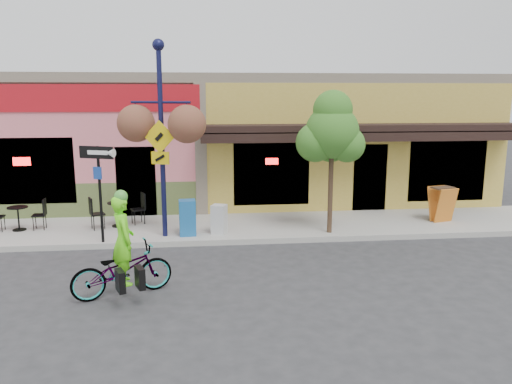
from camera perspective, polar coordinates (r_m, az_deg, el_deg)
ground at (r=12.62m, az=-1.57°, el=-6.73°), size 90.00×90.00×0.00m
sidewalk at (r=14.51m, az=-2.19°, el=-4.03°), size 24.00×3.00×0.15m
curb at (r=13.12m, az=-1.76°, el=-5.68°), size 24.00×0.12×0.15m
building at (r=19.56m, az=-3.34°, el=6.39°), size 18.20×8.20×4.50m
bicycle at (r=10.13m, az=-15.05°, el=-8.61°), size 2.07×1.36×1.03m
cyclist_rider at (r=10.01m, az=-14.87°, el=-6.70°), size 0.62×0.74×1.74m
lamp_post at (r=13.11m, az=-10.72°, el=5.79°), size 1.75×1.16×5.08m
one_way_sign at (r=13.13m, az=-17.37°, el=-0.31°), size 0.95×0.55×2.46m
cafe_set_left at (r=15.27m, az=-25.54°, el=-2.39°), size 1.50×0.83×0.87m
cafe_set_right at (r=14.72m, az=-15.49°, el=-2.07°), size 1.70×1.31×0.92m
newspaper_box_blue at (r=13.43m, az=-7.84°, el=-2.92°), size 0.46×0.41×0.96m
newspaper_box_grey at (r=13.50m, az=-4.24°, el=-3.13°), size 0.47×0.45×0.80m
street_tree at (r=13.46m, az=8.60°, el=3.41°), size 1.65×1.65×3.88m
sandwich_board at (r=15.59m, az=20.91°, el=-1.44°), size 0.72×0.60×1.04m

